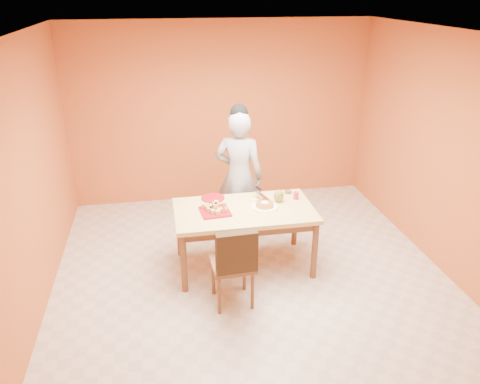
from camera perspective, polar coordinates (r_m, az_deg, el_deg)
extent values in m
plane|color=beige|center=(5.42, 1.78, -11.12)|extent=(5.00, 5.00, 0.00)
plane|color=silver|center=(4.46, 2.24, 18.59)|extent=(5.00, 5.00, 0.00)
plane|color=#B65E2A|center=(7.13, -2.32, 9.55)|extent=(4.50, 0.00, 4.50)
plane|color=#B65E2A|center=(4.86, -24.94, 0.29)|extent=(0.00, 5.00, 5.00)
plane|color=#B65E2A|center=(5.68, 24.82, 3.56)|extent=(0.00, 5.00, 5.00)
cube|color=#DBC672|center=(5.38, 0.52, -2.32)|extent=(1.60, 0.90, 0.05)
cube|color=brown|center=(5.41, 0.52, -3.03)|extent=(1.48, 0.78, 0.10)
cylinder|color=brown|center=(5.15, -6.87, -8.65)|extent=(0.07, 0.07, 0.71)
cylinder|color=brown|center=(5.83, -7.41, -4.57)|extent=(0.07, 0.07, 0.71)
cylinder|color=brown|center=(5.41, 9.08, -7.08)|extent=(0.07, 0.07, 0.71)
cylinder|color=brown|center=(6.05, 6.71, -3.38)|extent=(0.07, 0.07, 0.71)
imported|color=#97979A|center=(6.02, -0.11, 1.94)|extent=(0.74, 0.62, 1.72)
cube|color=maroon|center=(5.30, -3.06, -2.39)|extent=(0.36, 0.36, 0.02)
cylinder|color=maroon|center=(5.63, -3.31, -0.72)|extent=(0.35, 0.35, 0.02)
cylinder|color=white|center=(5.42, 3.02, -1.78)|extent=(0.36, 0.36, 0.01)
cylinder|color=gold|center=(5.41, 3.02, -1.51)|extent=(0.24, 0.24, 0.05)
cube|color=silver|center=(5.56, 2.71, -0.44)|extent=(0.13, 0.29, 0.01)
ellipsoid|color=olive|center=(5.53, 4.75, -0.49)|extent=(0.14, 0.12, 0.15)
cylinder|color=#BC1C4C|center=(5.64, 6.84, -0.44)|extent=(0.07, 0.07, 0.09)
cylinder|color=#321C0D|center=(5.81, 5.87, 0.01)|extent=(0.12, 0.12, 0.03)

